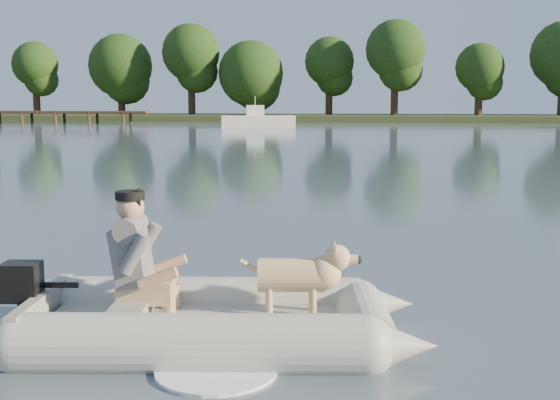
# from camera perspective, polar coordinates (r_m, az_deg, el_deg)

# --- Properties ---
(water) EXTENTS (160.00, 160.00, 0.00)m
(water) POSITION_cam_1_polar(r_m,az_deg,el_deg) (6.31, -7.76, -9.65)
(water) COLOR slate
(water) RESTS_ON ground
(shore_bank) EXTENTS (160.00, 12.00, 0.70)m
(shore_bank) POSITION_cam_1_polar(r_m,az_deg,el_deg) (67.84, 6.05, 6.62)
(shore_bank) COLOR #47512D
(shore_bank) RESTS_ON water
(dock) EXTENTS (18.00, 2.00, 1.04)m
(dock) POSITION_cam_1_polar(r_m,az_deg,el_deg) (64.06, -18.28, 6.42)
(dock) COLOR #4C331E
(dock) RESTS_ON water
(treeline) EXTENTS (71.02, 7.35, 9.27)m
(treeline) POSITION_cam_1_polar(r_m,az_deg,el_deg) (67.21, 2.87, 11.10)
(treeline) COLOR #332316
(treeline) RESTS_ON shore_bank
(dinghy) EXTENTS (4.62, 3.37, 1.30)m
(dinghy) POSITION_cam_1_polar(r_m,az_deg,el_deg) (5.61, -5.30, -6.03)
(dinghy) COLOR #ABABA6
(dinghy) RESTS_ON water
(man) EXTENTS (0.74, 0.65, 1.00)m
(man) POSITION_cam_1_polar(r_m,az_deg,el_deg) (5.73, -11.78, -4.08)
(man) COLOR slate
(man) RESTS_ON dinghy
(dog) EXTENTS (0.90, 0.41, 0.58)m
(dog) POSITION_cam_1_polar(r_m,az_deg,el_deg) (5.65, 0.90, -6.60)
(dog) COLOR #D3B47A
(dog) RESTS_ON dinghy
(outboard_motor) EXTENTS (0.41, 0.31, 0.73)m
(outboard_motor) POSITION_cam_1_polar(r_m,az_deg,el_deg) (6.04, -20.18, -8.01)
(outboard_motor) COLOR black
(outboard_motor) RESTS_ON dinghy
(motorboat) EXTENTS (5.85, 3.23, 2.34)m
(motorboat) POSITION_cam_1_polar(r_m,az_deg,el_deg) (51.58, -1.80, 7.12)
(motorboat) COLOR white
(motorboat) RESTS_ON water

